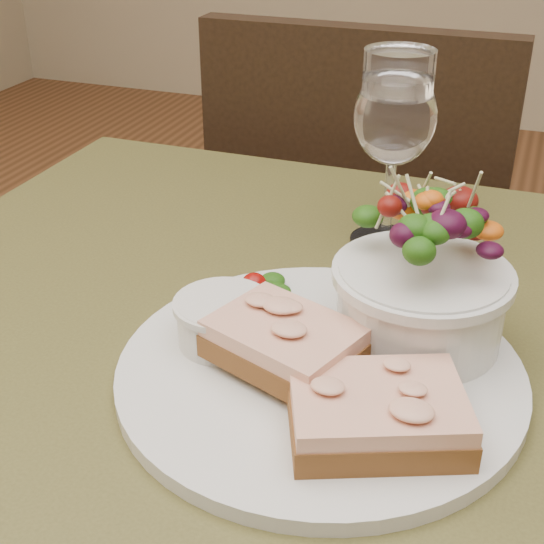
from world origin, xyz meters
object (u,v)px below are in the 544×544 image
(sandwich_front, at_px, (377,413))
(dinner_plate, at_px, (320,372))
(ramekin, at_px, (223,319))
(chair_far, at_px, (363,352))
(salad_bowl, at_px, (423,271))
(sandwich_back, at_px, (285,342))
(wine_glass, at_px, (395,122))
(cafe_table, at_px, (281,456))

(sandwich_front, bearing_deg, dinner_plate, 111.50)
(sandwich_front, height_order, ramekin, ramekin)
(chair_far, bearing_deg, salad_bowl, 105.31)
(chair_far, height_order, sandwich_front, chair_far)
(sandwich_front, distance_m, sandwich_back, 0.09)
(sandwich_back, height_order, ramekin, sandwich_back)
(sandwich_back, distance_m, wine_glass, 0.26)
(sandwich_back, xyz_separation_m, wine_glass, (0.02, 0.25, 0.09))
(dinner_plate, xyz_separation_m, sandwich_front, (0.05, -0.06, 0.02))
(sandwich_back, bearing_deg, chair_far, 117.34)
(chair_far, xyz_separation_m, sandwich_back, (0.09, -0.70, 0.49))
(ramekin, relative_size, salad_bowl, 0.55)
(chair_far, distance_m, ramekin, 0.84)
(salad_bowl, distance_m, wine_glass, 0.19)
(dinner_plate, bearing_deg, sandwich_front, -46.01)
(sandwich_front, relative_size, salad_bowl, 1.06)
(dinner_plate, distance_m, salad_bowl, 0.11)
(cafe_table, bearing_deg, ramekin, -165.33)
(dinner_plate, height_order, sandwich_front, sandwich_front)
(dinner_plate, bearing_deg, sandwich_back, -152.84)
(wine_glass, bearing_deg, sandwich_front, -78.70)
(chair_far, height_order, sandwich_back, chair_far)
(chair_far, xyz_separation_m, wine_glass, (0.11, -0.45, 0.58))
(ramekin, bearing_deg, sandwich_front, -24.79)
(chair_far, bearing_deg, wine_glass, 103.53)
(sandwich_front, distance_m, salad_bowl, 0.12)
(sandwich_front, relative_size, ramekin, 1.94)
(chair_far, relative_size, sandwich_back, 7.38)
(sandwich_back, height_order, salad_bowl, salad_bowl)
(sandwich_back, bearing_deg, ramekin, -176.75)
(dinner_plate, distance_m, sandwich_back, 0.04)
(chair_far, relative_size, ramekin, 12.98)
(sandwich_front, bearing_deg, ramekin, 132.72)
(cafe_table, distance_m, chair_far, 0.76)
(salad_bowl, bearing_deg, wine_glass, 109.63)
(chair_far, relative_size, sandwich_front, 6.70)
(sandwich_front, distance_m, wine_glass, 0.31)
(dinner_plate, distance_m, ramekin, 0.08)
(ramekin, bearing_deg, wine_glass, 71.95)
(cafe_table, distance_m, sandwich_back, 0.14)
(cafe_table, xyz_separation_m, chair_far, (-0.08, 0.67, -0.36))
(dinner_plate, height_order, sandwich_back, sandwich_back)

